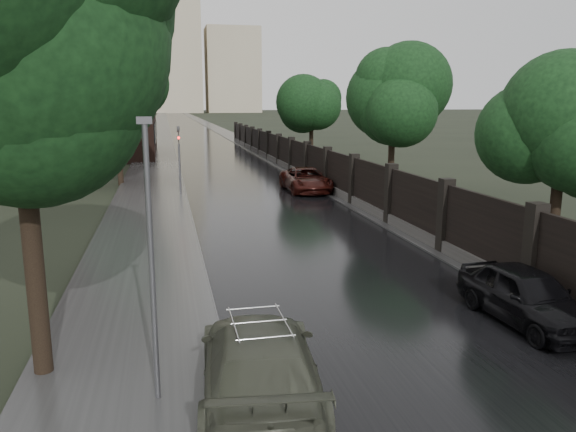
# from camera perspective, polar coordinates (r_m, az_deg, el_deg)

# --- Properties ---
(ground) EXTENTS (800.00, 800.00, 0.00)m
(ground) POSITION_cam_1_polar(r_m,az_deg,el_deg) (10.86, 18.50, -18.58)
(ground) COLOR black
(ground) RESTS_ON ground
(road) EXTENTS (8.00, 420.00, 0.02)m
(road) POSITION_cam_1_polar(r_m,az_deg,el_deg) (198.12, -11.03, 9.72)
(road) COLOR black
(road) RESTS_ON ground
(sidewalk_left) EXTENTS (4.00, 420.00, 0.16)m
(sidewalk_left) POSITION_cam_1_polar(r_m,az_deg,el_deg) (198.05, -12.79, 9.67)
(sidewalk_left) COLOR #2D2D2D
(sidewalk_left) RESTS_ON ground
(verge_right) EXTENTS (3.00, 420.00, 0.08)m
(verge_right) POSITION_cam_1_polar(r_m,az_deg,el_deg) (198.33, -9.42, 9.78)
(verge_right) COLOR #2D2D2D
(verge_right) RESTS_ON ground
(fence_right) EXTENTS (0.45, 75.72, 2.70)m
(fence_right) POSITION_cam_1_polar(r_m,az_deg,el_deg) (41.38, 1.27, 5.46)
(fence_right) COLOR #383533
(fence_right) RESTS_ON ground
(tree_left_near) EXTENTS (5.44, 5.44, 9.16)m
(tree_left_near) POSITION_cam_1_polar(r_m,az_deg,el_deg) (11.31, -26.16, 15.84)
(tree_left_near) COLOR black
(tree_left_near) RESTS_ON ground
(tree_left_far) EXTENTS (4.25, 4.25, 7.39)m
(tree_left_far) POSITION_cam_1_polar(r_m,az_deg,el_deg) (38.09, -17.04, 10.84)
(tree_left_far) COLOR black
(tree_left_far) RESTS_ON ground
(tree_right_a) EXTENTS (4.08, 4.08, 7.01)m
(tree_right_a) POSITION_cam_1_polar(r_m,az_deg,el_deg) (20.35, 26.25, 9.22)
(tree_right_a) COLOR black
(tree_right_a) RESTS_ON ground
(tree_right_b) EXTENTS (4.08, 4.08, 7.01)m
(tree_right_b) POSITION_cam_1_polar(r_m,az_deg,el_deg) (32.52, 10.62, 10.60)
(tree_right_b) COLOR black
(tree_right_b) RESTS_ON ground
(tree_right_c) EXTENTS (4.08, 4.08, 7.01)m
(tree_right_c) POSITION_cam_1_polar(r_m,az_deg,el_deg) (49.61, 2.40, 11.01)
(tree_right_c) COLOR black
(tree_right_c) RESTS_ON ground
(lamp_post) EXTENTS (0.25, 0.12, 5.11)m
(lamp_post) POSITION_cam_1_polar(r_m,az_deg,el_deg) (9.85, -13.71, -4.55)
(lamp_post) COLOR #59595E
(lamp_post) RESTS_ON ground
(traffic_light) EXTENTS (0.16, 0.32, 4.00)m
(traffic_light) POSITION_cam_1_polar(r_m,az_deg,el_deg) (33.11, -10.99, 6.17)
(traffic_light) COLOR #59595E
(traffic_light) RESTS_ON ground
(brick_building) EXTENTS (24.00, 18.00, 20.00)m
(brick_building) POSITION_cam_1_polar(r_m,az_deg,el_deg) (61.53, -25.31, 14.76)
(brick_building) COLOR black
(brick_building) RESTS_ON ground
(stalinist_tower) EXTENTS (92.00, 30.00, 159.00)m
(stalinist_tower) POSITION_cam_1_polar(r_m,az_deg,el_deg) (309.79, -11.88, 17.36)
(stalinist_tower) COLOR tan
(stalinist_tower) RESTS_ON ground
(volga_sedan) EXTENTS (2.61, 5.33, 1.49)m
(volga_sedan) POSITION_cam_1_polar(r_m,az_deg,el_deg) (10.39, -2.91, -14.75)
(volga_sedan) COLOR #474A3B
(volga_sedan) RESTS_ON ground
(car_right_near) EXTENTS (1.87, 4.21, 1.41)m
(car_right_near) POSITION_cam_1_polar(r_m,az_deg,el_deg) (15.02, 23.08, -7.44)
(car_right_near) COLOR black
(car_right_near) RESTS_ON ground
(car_right_far) EXTENTS (2.45, 5.23, 1.45)m
(car_right_far) POSITION_cam_1_polar(r_m,az_deg,el_deg) (34.14, 1.83, 3.70)
(car_right_far) COLOR black
(car_right_far) RESTS_ON ground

